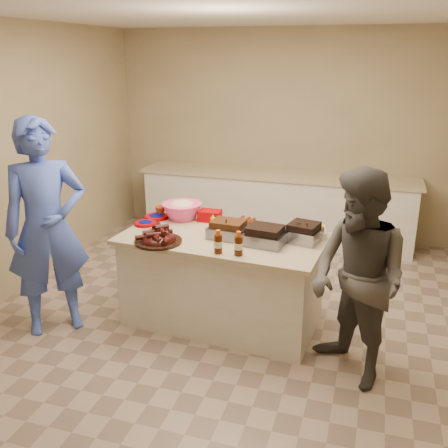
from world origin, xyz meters
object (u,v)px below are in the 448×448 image
(roasting_pan, at_px, (303,241))
(guest_blue, at_px, (59,326))
(coleslaw_bowl, at_px, (182,219))
(bbq_bottle_a, at_px, (218,253))
(mustard_bottle, at_px, (213,228))
(plastic_cup, at_px, (161,216))
(guest_gray, at_px, (349,375))
(bbq_bottle_b, at_px, (238,255))
(island, at_px, (222,321))
(rib_platter, at_px, (158,242))

(roasting_pan, xyz_separation_m, guest_blue, (-2.11, -0.63, -0.84))
(coleslaw_bowl, bearing_deg, bbq_bottle_a, -50.71)
(mustard_bottle, bearing_deg, plastic_cup, 163.40)
(mustard_bottle, relative_size, guest_gray, 0.08)
(bbq_bottle_b, bearing_deg, guest_blue, -174.52)
(bbq_bottle_a, bearing_deg, island, 102.36)
(rib_platter, distance_m, bbq_bottle_b, 0.74)
(island, height_order, guest_blue, island)
(bbq_bottle_b, height_order, guest_gray, bbq_bottle_b)
(mustard_bottle, bearing_deg, guest_blue, -149.71)
(island, distance_m, mustard_bottle, 0.88)
(mustard_bottle, bearing_deg, coleslaw_bowl, 156.82)
(plastic_cup, bearing_deg, coleslaw_bowl, -5.64)
(roasting_pan, bearing_deg, guest_blue, -150.69)
(rib_platter, distance_m, roasting_pan, 1.25)
(coleslaw_bowl, relative_size, guest_blue, 0.20)
(island, distance_m, bbq_bottle_a, 0.93)
(coleslaw_bowl, xyz_separation_m, bbq_bottle_a, (0.61, -0.74, 0.00))
(mustard_bottle, height_order, guest_blue, mustard_bottle)
(island, height_order, bbq_bottle_a, bbq_bottle_a)
(island, relative_size, mustard_bottle, 13.75)
(rib_platter, relative_size, bbq_bottle_b, 2.04)
(coleslaw_bowl, bearing_deg, guest_blue, -134.91)
(rib_platter, xyz_separation_m, guest_blue, (-0.93, -0.23, -0.84))
(island, height_order, coleslaw_bowl, coleslaw_bowl)
(island, distance_m, roasting_pan, 1.10)
(island, bearing_deg, guest_blue, -154.72)
(rib_platter, bearing_deg, bbq_bottle_a, -7.90)
(coleslaw_bowl, distance_m, guest_blue, 1.52)
(plastic_cup, height_order, guest_blue, plastic_cup)
(rib_platter, relative_size, mustard_bottle, 3.17)
(island, xyz_separation_m, guest_gray, (1.19, -0.51, 0.00))
(bbq_bottle_b, xyz_separation_m, guest_blue, (-1.66, -0.16, -0.84))
(roasting_pan, height_order, guest_gray, roasting_pan)
(guest_gray, bearing_deg, roasting_pan, 176.11)
(rib_platter, height_order, guest_gray, rib_platter)
(mustard_bottle, bearing_deg, bbq_bottle_a, -67.87)
(roasting_pan, xyz_separation_m, bbq_bottle_b, (-0.45, -0.47, 0.00))
(island, relative_size, coleslaw_bowl, 4.56)
(roasting_pan, bearing_deg, mustard_bottle, -174.39)
(bbq_bottle_b, bearing_deg, mustard_bottle, 125.12)
(mustard_bottle, distance_m, guest_blue, 1.68)
(coleslaw_bowl, distance_m, bbq_bottle_b, 1.07)
(mustard_bottle, bearing_deg, island, -52.90)
(bbq_bottle_a, height_order, guest_blue, bbq_bottle_a)
(rib_platter, height_order, plastic_cup, rib_platter)
(rib_platter, height_order, guest_blue, rib_platter)
(island, xyz_separation_m, plastic_cup, (-0.76, 0.39, 0.84))
(coleslaw_bowl, height_order, guest_blue, coleslaw_bowl)
(roasting_pan, distance_m, coleslaw_bowl, 1.25)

